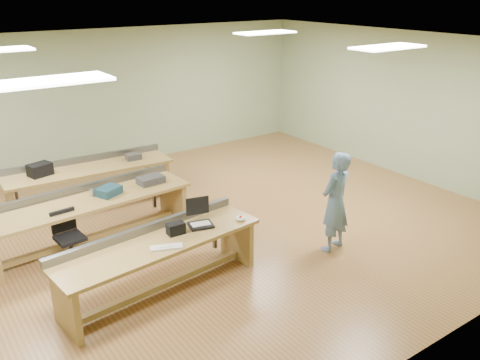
% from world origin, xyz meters
% --- Properties ---
extents(floor, '(10.00, 10.00, 0.00)m').
position_xyz_m(floor, '(0.00, 0.00, 0.00)').
color(floor, '#9A673A').
rests_on(floor, ground).
extents(ceiling, '(10.00, 10.00, 0.00)m').
position_xyz_m(ceiling, '(0.00, 0.00, 3.00)').
color(ceiling, silver).
rests_on(ceiling, wall_back).
extents(wall_back, '(10.00, 0.04, 3.00)m').
position_xyz_m(wall_back, '(0.00, 4.00, 1.50)').
color(wall_back, '#91A27A').
rests_on(wall_back, floor).
extents(wall_front, '(10.00, 0.04, 3.00)m').
position_xyz_m(wall_front, '(0.00, -4.00, 1.50)').
color(wall_front, '#91A27A').
rests_on(wall_front, floor).
extents(wall_right, '(0.04, 8.00, 3.00)m').
position_xyz_m(wall_right, '(5.00, 0.00, 1.50)').
color(wall_right, '#91A27A').
rests_on(wall_right, floor).
extents(fluor_panels, '(6.20, 3.50, 0.03)m').
position_xyz_m(fluor_panels, '(0.00, 0.00, 2.97)').
color(fluor_panels, white).
rests_on(fluor_panels, ceiling).
extents(workbench_front, '(2.89, 1.06, 0.86)m').
position_xyz_m(workbench_front, '(-1.31, -1.22, 0.56)').
color(workbench_front, '#A38245').
rests_on(workbench_front, floor).
extents(workbench_mid, '(3.26, 1.10, 0.86)m').
position_xyz_m(workbench_mid, '(-1.58, 0.65, 0.56)').
color(workbench_mid, '#A38245').
rests_on(workbench_mid, floor).
extents(workbench_back, '(3.01, 0.97, 0.86)m').
position_xyz_m(workbench_back, '(-1.07, 2.08, 0.56)').
color(workbench_back, '#A38245').
rests_on(workbench_back, floor).
extents(person, '(0.64, 0.49, 1.57)m').
position_xyz_m(person, '(1.40, -1.71, 0.79)').
color(person, '#6688A6').
rests_on(person, floor).
extents(laptop_base, '(0.38, 0.33, 0.04)m').
position_xyz_m(laptop_base, '(-0.65, -1.18, 0.77)').
color(laptop_base, black).
rests_on(laptop_base, workbench_front).
extents(laptop_screen, '(0.32, 0.09, 0.26)m').
position_xyz_m(laptop_screen, '(-0.62, -1.06, 1.01)').
color(laptop_screen, black).
rests_on(laptop_screen, laptop_base).
extents(keyboard, '(0.43, 0.28, 0.02)m').
position_xyz_m(keyboard, '(-1.32, -1.46, 0.76)').
color(keyboard, beige).
rests_on(keyboard, workbench_front).
extents(trackball_mouse, '(0.17, 0.18, 0.06)m').
position_xyz_m(trackball_mouse, '(-0.09, -1.34, 0.78)').
color(trackball_mouse, white).
rests_on(trackball_mouse, workbench_front).
extents(camera_bag, '(0.24, 0.16, 0.16)m').
position_xyz_m(camera_bag, '(-1.03, -1.19, 0.83)').
color(camera_bag, black).
rests_on(camera_bag, workbench_front).
extents(task_chair, '(0.47, 0.47, 0.80)m').
position_xyz_m(task_chair, '(-2.06, 0.20, 0.29)').
color(task_chair, black).
rests_on(task_chair, floor).
extents(parts_bin_teal, '(0.44, 0.40, 0.13)m').
position_xyz_m(parts_bin_teal, '(-1.26, 0.61, 0.81)').
color(parts_bin_teal, '#143444').
rests_on(parts_bin_teal, workbench_mid).
extents(parts_bin_grey, '(0.44, 0.30, 0.12)m').
position_xyz_m(parts_bin_grey, '(-0.50, 0.69, 0.81)').
color(parts_bin_grey, '#323234').
rests_on(parts_bin_grey, workbench_mid).
extents(mug, '(0.13, 0.13, 0.09)m').
position_xyz_m(mug, '(-1.33, 0.54, 0.80)').
color(mug, '#323234').
rests_on(mug, workbench_mid).
extents(drinks_can, '(0.08, 0.08, 0.12)m').
position_xyz_m(drinks_can, '(-1.50, 0.71, 0.81)').
color(drinks_can, '#BCBCC1').
rests_on(drinks_can, workbench_mid).
extents(storage_box_back, '(0.43, 0.36, 0.21)m').
position_xyz_m(storage_box_back, '(-1.90, 2.13, 0.86)').
color(storage_box_back, black).
rests_on(storage_box_back, workbench_back).
extents(tray_back, '(0.29, 0.22, 0.11)m').
position_xyz_m(tray_back, '(-0.22, 2.01, 0.80)').
color(tray_back, '#323234').
rests_on(tray_back, workbench_back).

